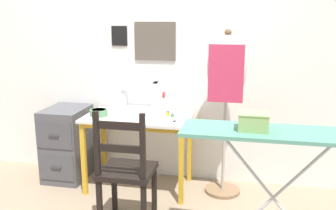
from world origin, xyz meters
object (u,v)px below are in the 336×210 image
(wooden_chair, at_px, (126,171))
(thread_spool_mid_table, at_px, (172,115))
(storage_box, at_px, (253,121))
(sewing_machine, at_px, (145,99))
(dress_form, at_px, (226,77))
(scissors, at_px, (177,122))
(ironing_board, at_px, (277,138))
(fabric_bowl, at_px, (99,112))
(filing_cabinet, at_px, (67,143))
(thread_spool_near_machine, at_px, (168,114))

(wooden_chair, bearing_deg, thread_spool_mid_table, 71.78)
(storage_box, bearing_deg, thread_spool_mid_table, 128.34)
(sewing_machine, bearing_deg, dress_form, -0.21)
(sewing_machine, bearing_deg, wooden_chair, -86.89)
(scissors, distance_m, wooden_chair, 0.64)
(ironing_board, bearing_deg, dress_form, 112.57)
(thread_spool_mid_table, xyz_separation_m, storage_box, (0.69, -0.87, 0.23))
(fabric_bowl, xyz_separation_m, wooden_chair, (0.44, -0.58, -0.29))
(ironing_board, bearing_deg, filing_cabinet, 154.42)
(dress_form, distance_m, storage_box, 0.94)
(filing_cabinet, bearing_deg, ironing_board, -25.58)
(sewing_machine, bearing_deg, ironing_board, -39.25)
(thread_spool_near_machine, height_order, filing_cabinet, thread_spool_near_machine)
(scissors, relative_size, wooden_chair, 0.14)
(thread_spool_mid_table, xyz_separation_m, ironing_board, (0.84, -0.86, 0.12))
(fabric_bowl, xyz_separation_m, scissors, (0.73, -0.07, -0.03))
(sewing_machine, distance_m, thread_spool_mid_table, 0.29)
(scissors, height_order, dress_form, dress_form)
(sewing_machine, relative_size, fabric_bowl, 2.45)
(thread_spool_mid_table, height_order, filing_cabinet, thread_spool_mid_table)
(storage_box, bearing_deg, ironing_board, 3.09)
(dress_form, xyz_separation_m, ironing_board, (0.37, -0.90, -0.24))
(dress_form, bearing_deg, thread_spool_near_machine, -179.50)
(dress_form, bearing_deg, scissors, -152.99)
(sewing_machine, distance_m, dress_form, 0.76)
(dress_form, height_order, storage_box, dress_form)
(thread_spool_mid_table, bearing_deg, wooden_chair, -108.22)
(ironing_board, bearing_deg, scissors, 138.01)
(dress_form, bearing_deg, thread_spool_mid_table, -175.42)
(wooden_chair, bearing_deg, storage_box, -11.78)
(thread_spool_near_machine, distance_m, wooden_chair, 0.78)
(thread_spool_mid_table, relative_size, wooden_chair, 0.04)
(scissors, relative_size, thread_spool_mid_table, 3.13)
(fabric_bowl, relative_size, dress_form, 0.11)
(sewing_machine, bearing_deg, thread_spool_near_machine, -1.92)
(thread_spool_near_machine, height_order, thread_spool_mid_table, thread_spool_near_machine)
(thread_spool_mid_table, distance_m, wooden_chair, 0.76)
(filing_cabinet, height_order, ironing_board, ironing_board)
(ironing_board, bearing_deg, thread_spool_near_machine, 134.82)
(filing_cabinet, bearing_deg, scissors, -11.03)
(sewing_machine, xyz_separation_m, scissors, (0.33, -0.21, -0.14))
(scissors, height_order, storage_box, storage_box)
(wooden_chair, relative_size, dress_form, 0.63)
(wooden_chair, distance_m, filing_cabinet, 1.13)
(scissors, bearing_deg, dress_form, 27.01)
(sewing_machine, xyz_separation_m, ironing_board, (1.10, -0.90, -0.01))
(fabric_bowl, bearing_deg, thread_spool_near_machine, 11.66)
(sewing_machine, xyz_separation_m, fabric_bowl, (-0.40, -0.13, -0.11))
(wooden_chair, relative_size, filing_cabinet, 1.31)
(sewing_machine, height_order, fabric_bowl, sewing_machine)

